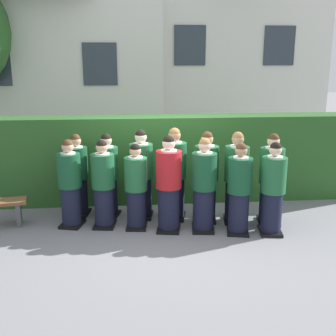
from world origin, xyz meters
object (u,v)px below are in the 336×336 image
(student_front_row_0, at_px, (70,186))
(student_rear_row_2, at_px, (141,176))
(student_front_row_1, at_px, (103,186))
(student_front_row_5, at_px, (239,191))
(student_rear_row_4, at_px, (206,179))
(student_rear_row_6, at_px, (271,181))
(student_front_row_6, at_px, (273,191))
(student_front_row_2, at_px, (136,189))
(student_in_red_blazer, at_px, (169,186))
(student_front_row_4, at_px, (204,187))
(student_rear_row_0, at_px, (78,177))
(student_rear_row_5, at_px, (236,180))
(student_rear_row_3, at_px, (174,176))
(student_rear_row_1, at_px, (107,178))

(student_front_row_0, bearing_deg, student_rear_row_2, 14.36)
(student_front_row_1, distance_m, student_front_row_5, 2.37)
(student_front_row_0, distance_m, student_rear_row_4, 2.45)
(student_rear_row_6, bearing_deg, student_front_row_6, -104.49)
(student_front_row_2, bearing_deg, student_front_row_6, -10.96)
(student_front_row_0, height_order, student_front_row_1, student_front_row_0)
(student_in_red_blazer, height_order, student_rear_row_6, student_in_red_blazer)
(student_front_row_4, height_order, student_rear_row_0, student_front_row_4)
(student_front_row_4, bearing_deg, student_rear_row_5, 28.57)
(student_rear_row_0, bearing_deg, student_front_row_0, -96.66)
(student_rear_row_4, bearing_deg, student_rear_row_6, -10.98)
(student_front_row_5, height_order, student_rear_row_2, student_rear_row_2)
(student_front_row_0, relative_size, student_front_row_5, 1.00)
(student_front_row_2, relative_size, student_rear_row_4, 0.91)
(student_front_row_6, bearing_deg, student_front_row_5, 173.24)
(student_rear_row_6, bearing_deg, student_front_row_5, -149.75)
(student_front_row_4, height_order, student_rear_row_2, student_rear_row_2)
(student_rear_row_3, height_order, student_rear_row_6, student_rear_row_3)
(student_in_red_blazer, relative_size, student_front_row_4, 1.03)
(student_front_row_2, bearing_deg, student_in_red_blazer, -15.69)
(student_in_red_blazer, xyz_separation_m, student_front_row_4, (0.60, -0.06, -0.02))
(student_front_row_0, distance_m, student_rear_row_2, 1.31)
(student_rear_row_6, bearing_deg, student_in_red_blazer, -174.67)
(student_in_red_blazer, xyz_separation_m, student_rear_row_6, (1.86, 0.17, -0.01))
(student_rear_row_0, height_order, student_rear_row_6, student_rear_row_6)
(student_front_row_2, bearing_deg, student_rear_row_5, 4.27)
(student_rear_row_2, relative_size, student_rear_row_6, 1.01)
(student_front_row_5, distance_m, student_rear_row_4, 0.77)
(student_front_row_1, xyz_separation_m, student_front_row_4, (1.73, -0.33, 0.03))
(student_in_red_blazer, height_order, student_front_row_6, student_in_red_blazer)
(student_front_row_1, relative_size, student_front_row_6, 0.99)
(student_front_row_1, distance_m, student_rear_row_5, 2.39)
(student_rear_row_2, height_order, student_rear_row_3, student_rear_row_3)
(student_in_red_blazer, bearing_deg, student_rear_row_2, 123.82)
(student_front_row_1, distance_m, student_rear_row_4, 1.86)
(student_front_row_5, bearing_deg, student_front_row_1, 168.01)
(student_rear_row_5, bearing_deg, student_rear_row_6, -11.08)
(student_front_row_4, bearing_deg, student_front_row_2, 169.21)
(student_rear_row_1, bearing_deg, student_front_row_0, -146.80)
(student_front_row_0, distance_m, student_rear_row_6, 3.59)
(student_rear_row_3, bearing_deg, student_front_row_1, -167.33)
(student_rear_row_5, height_order, student_rear_row_6, student_rear_row_5)
(student_front_row_0, bearing_deg, student_rear_row_6, -2.80)
(student_front_row_4, height_order, student_rear_row_4, student_rear_row_4)
(student_rear_row_0, distance_m, student_rear_row_1, 0.59)
(student_rear_row_2, bearing_deg, student_front_row_6, -23.69)
(student_front_row_4, xyz_separation_m, student_rear_row_0, (-2.26, 0.97, -0.04))
(student_front_row_4, bearing_deg, student_front_row_0, 169.92)
(student_front_row_0, distance_m, student_front_row_4, 2.36)
(student_front_row_1, height_order, student_in_red_blazer, student_in_red_blazer)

